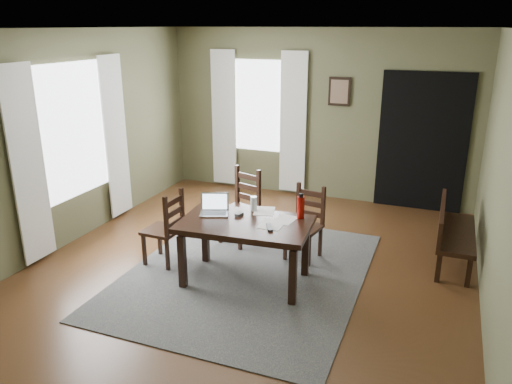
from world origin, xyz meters
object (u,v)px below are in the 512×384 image
at_px(bench, 451,229).
at_px(water_bottle, 301,207).
at_px(chair_back_left, 241,207).
at_px(chair_back_right, 305,224).
at_px(chair_end, 166,229).
at_px(laptop, 214,208).
at_px(dining_table, 245,229).

bearing_deg(bench, water_bottle, 122.31).
distance_m(chair_back_left, chair_back_right, 0.93).
bearing_deg(water_bottle, chair_end, -170.58).
xyz_separation_m(chair_back_left, laptop, (0.04, -0.86, 0.29)).
relative_size(chair_end, bench, 0.71).
distance_m(chair_back_left, water_bottle, 1.25).
bearing_deg(dining_table, water_bottle, 27.58).
bearing_deg(dining_table, chair_back_right, 57.40).
xyz_separation_m(chair_end, chair_back_left, (0.58, 0.92, 0.03)).
relative_size(dining_table, laptop, 3.81).
height_order(chair_end, chair_back_right, chair_end).
height_order(chair_back_right, laptop, laptop).
xyz_separation_m(chair_end, laptop, (0.62, 0.06, 0.32)).
distance_m(dining_table, water_bottle, 0.65).
relative_size(bench, laptop, 3.34).
relative_size(bench, water_bottle, 4.53).
xyz_separation_m(chair_back_left, chair_back_right, (0.91, -0.16, -0.04)).
xyz_separation_m(dining_table, laptop, (-0.43, 0.13, 0.14)).
bearing_deg(bench, dining_table, 122.24).
distance_m(chair_back_left, laptop, 0.91).
bearing_deg(laptop, water_bottle, -9.12).
distance_m(dining_table, chair_back_right, 0.96).
bearing_deg(chair_end, laptop, 97.91).
bearing_deg(chair_back_left, chair_back_right, 7.82).
bearing_deg(chair_end, water_bottle, 101.65).
bearing_deg(water_bottle, bench, 32.31).
height_order(dining_table, bench, bench).
bearing_deg(laptop, chair_back_left, 71.74).
xyz_separation_m(dining_table, water_bottle, (0.52, 0.33, 0.22)).
bearing_deg(chair_back_left, laptop, -69.81).
xyz_separation_m(dining_table, chair_end, (-1.04, 0.07, -0.18)).
xyz_separation_m(dining_table, chair_back_left, (-0.47, 0.99, -0.15)).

